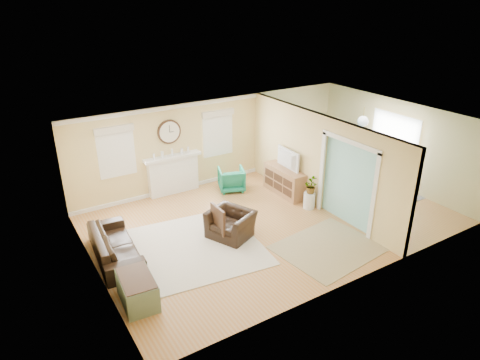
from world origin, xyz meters
The scene contains 29 objects.
floor centered at (0.00, 0.00, 0.00)m, with size 9.00×9.00×0.00m, color #AF6E34.
wall_back centered at (0.00, 3.00, 1.30)m, with size 9.00×0.02×2.60m, color #E1C381.
wall_front centered at (0.00, -3.00, 1.30)m, with size 9.00×0.02×2.60m, color #E1C381.
wall_left centered at (-4.50, 0.00, 1.30)m, with size 0.02×6.00×2.60m, color #E1C381.
wall_right centered at (4.50, 0.00, 1.30)m, with size 0.02×6.00×2.60m, color #E1C381.
ceiling centered at (0.00, 0.00, 2.60)m, with size 9.00×6.00×0.02m, color white.
partition centered at (1.51, 0.28, 1.36)m, with size 0.17×6.00×2.60m.
fireplace centered at (-1.50, 2.88, 0.60)m, with size 1.70×0.30×1.17m.
wall_clock centered at (-1.50, 2.97, 1.85)m, with size 0.70×0.07×0.70m.
window_left centered at (-3.05, 2.95, 1.66)m, with size 1.05×0.13×1.42m.
window_right centered at (0.05, 2.95, 1.66)m, with size 1.05×0.13×1.42m.
french_doors centered at (4.45, 0.00, 1.10)m, with size 0.06×1.70×2.20m.
pendant centered at (3.00, 0.00, 2.20)m, with size 0.30×0.30×0.55m.
rug_cream centered at (-2.52, -0.11, 0.01)m, with size 3.36×2.91×0.02m, color beige.
rug_jute centered at (0.32, -1.82, 0.01)m, with size 2.27×1.86×0.01m, color tan.
rug_grey centered at (3.23, 0.30, 0.01)m, with size 2.62×3.28×0.01m, color slate.
sofa centered at (-4.00, 0.42, 0.32)m, with size 2.16×0.85×0.63m, color black.
eames_chair centered at (-1.34, -0.14, 0.33)m, with size 1.02×0.89×0.66m, color black.
green_chair centered at (0.04, 2.14, 0.34)m, with size 0.73×0.75×0.68m, color #117C57.
trunk centered at (-4.09, -1.30, 0.28)m, with size 0.68×1.04×0.57m.
credenza centered at (1.23, 1.09, 0.40)m, with size 0.50×1.48×0.80m.
tv centered at (1.21, 1.09, 1.09)m, with size 0.99×0.13×0.57m, color black.
garden_stool centered at (1.24, -0.01, 0.23)m, with size 0.31×0.31×0.46m, color white.
potted_plant centered at (1.24, -0.01, 0.67)m, with size 0.39×0.34×0.43m, color #337F33.
dining_table centered at (3.23, 0.30, 0.32)m, with size 1.82×1.02×0.64m, color #452A1C.
dining_chair_n centered at (3.23, 1.32, 0.56)m, with size 0.47×0.47×0.95m.
dining_chair_s centered at (3.20, -0.82, 0.60)m, with size 0.54×0.54×1.02m.
dining_chair_w centered at (2.56, 0.28, 0.55)m, with size 0.48×0.48×0.94m.
dining_chair_e centered at (3.91, 0.25, 0.53)m, with size 0.43×0.43×0.91m.
Camera 1 is at (-5.89, -7.92, 5.47)m, focal length 32.00 mm.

